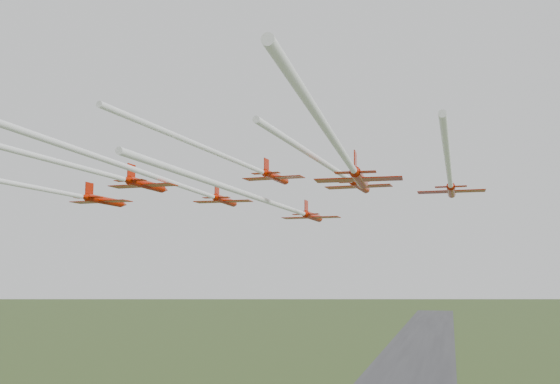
% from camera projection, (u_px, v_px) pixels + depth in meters
% --- Properties ---
extents(runway, '(38.00, 900.00, 0.04)m').
position_uv_depth(runway, '(410.00, 372.00, 265.66)').
color(runway, '#303033').
rests_on(runway, ground).
extents(jet_lead, '(9.61, 65.98, 2.86)m').
position_uv_depth(jet_lead, '(283.00, 206.00, 88.12)').
color(jet_lead, '#A61600').
extents(jet_row2_left, '(8.80, 58.01, 2.63)m').
position_uv_depth(jet_row2_left, '(189.00, 188.00, 81.11)').
color(jet_row2_left, '#A61600').
extents(jet_row2_right, '(9.70, 48.96, 2.87)m').
position_uv_depth(jet_row2_right, '(344.00, 176.00, 82.24)').
color(jet_row2_right, '#A61600').
extents(jet_row3_left, '(8.70, 61.76, 2.59)m').
position_uv_depth(jet_row3_left, '(25.00, 186.00, 72.01)').
color(jet_row3_left, '#A61600').
extents(jet_row3_mid, '(8.00, 43.08, 2.36)m').
position_uv_depth(jet_row3_mid, '(248.00, 166.00, 72.30)').
color(jet_row3_mid, '#A61600').
extents(jet_row3_right, '(8.05, 44.78, 2.41)m').
position_uv_depth(jet_row3_right, '(450.00, 179.00, 67.71)').
color(jet_row3_right, '#A61600').
extents(jet_row4_left, '(8.15, 48.43, 2.43)m').
position_uv_depth(jet_row4_left, '(91.00, 170.00, 63.64)').
color(jet_row4_left, '#A61600').
extents(jet_row4_right, '(9.26, 47.39, 2.76)m').
position_uv_depth(jet_row4_right, '(349.00, 163.00, 57.04)').
color(jet_row4_right, '#A61600').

